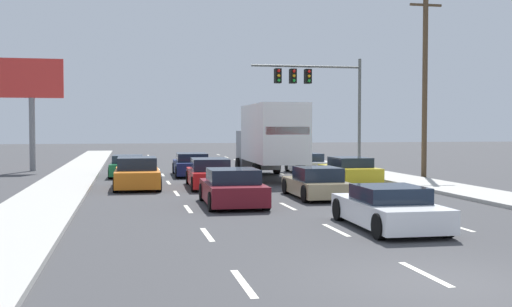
{
  "coord_description": "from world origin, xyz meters",
  "views": [
    {
      "loc": [
        -5.35,
        -9.84,
        2.71
      ],
      "look_at": [
        0.0,
        16.07,
        1.59
      ],
      "focal_mm": 43.8,
      "sensor_mm": 36.0,
      "label": 1
    }
  ],
  "objects": [
    {
      "name": "traffic_signal_mast",
      "position": [
        6.62,
        29.86,
        5.52
      ],
      "size": [
        7.52,
        0.69,
        7.27
      ],
      "color": "#595B56",
      "rests_on": "ground_plane"
    },
    {
      "name": "lane_markings",
      "position": [
        -0.0,
        23.18,
        0.0
      ],
      "size": [
        6.94,
        57.0,
        0.01
      ],
      "color": "silver",
      "rests_on": "ground_plane"
    },
    {
      "name": "car_white",
      "position": [
        1.48,
        5.68,
        0.53
      ],
      "size": [
        2.05,
        4.32,
        1.14
      ],
      "color": "white",
      "rests_on": "ground_plane"
    },
    {
      "name": "sidewalk_right",
      "position": [
        8.24,
        20.0,
        0.07
      ],
      "size": [
        2.59,
        80.0,
        0.14
      ],
      "primitive_type": "cube",
      "color": "#B2AFA8",
      "rests_on": "ground_plane"
    },
    {
      "name": "car_yellow",
      "position": [
        5.26,
        18.99,
        0.58
      ],
      "size": [
        1.99,
        4.42,
        1.24
      ],
      "color": "yellow",
      "rests_on": "ground_plane"
    },
    {
      "name": "car_navy",
      "position": [
        -1.86,
        24.81,
        0.59
      ],
      "size": [
        2.07,
        4.72,
        1.26
      ],
      "color": "#141E4C",
      "rests_on": "ground_plane"
    },
    {
      "name": "car_tan",
      "position": [
        1.71,
        12.95,
        0.54
      ],
      "size": [
        1.87,
        4.08,
        1.19
      ],
      "color": "tan",
      "rests_on": "ground_plane"
    },
    {
      "name": "car_silver",
      "position": [
        4.95,
        25.25,
        0.54
      ],
      "size": [
        1.97,
        4.61,
        1.18
      ],
      "color": "#B7BABF",
      "rests_on": "ground_plane"
    },
    {
      "name": "car_orange",
      "position": [
        -4.94,
        18.19,
        0.63
      ],
      "size": [
        2.03,
        4.57,
        1.38
      ],
      "color": "orange",
      "rests_on": "ground_plane"
    },
    {
      "name": "utility_pole_mid",
      "position": [
        10.39,
        21.35,
        5.07
      ],
      "size": [
        1.8,
        0.28,
        9.85
      ],
      "color": "brown",
      "rests_on": "ground_plane"
    },
    {
      "name": "ground_plane",
      "position": [
        0.0,
        25.0,
        0.0
      ],
      "size": [
        140.0,
        140.0,
        0.0
      ],
      "primitive_type": "plane",
      "color": "#3D3D3F"
    },
    {
      "name": "box_truck",
      "position": [
        1.92,
        21.77,
        2.17
      ],
      "size": [
        2.64,
        8.48,
        3.85
      ],
      "color": "white",
      "rests_on": "ground_plane"
    },
    {
      "name": "car_maroon",
      "position": [
        -1.8,
        11.34,
        0.58
      ],
      "size": [
        2.06,
        4.13,
        1.28
      ],
      "color": "maroon",
      "rests_on": "ground_plane"
    },
    {
      "name": "roadside_billboard",
      "position": [
        -11.08,
        30.55,
        4.87
      ],
      "size": [
        3.78,
        0.36,
        6.91
      ],
      "color": "slate",
      "rests_on": "ground_plane"
    },
    {
      "name": "sidewalk_left",
      "position": [
        -8.24,
        20.0,
        0.07
      ],
      "size": [
        2.59,
        80.0,
        0.14
      ],
      "primitive_type": "cube",
      "color": "#B2AFA8",
      "rests_on": "ground_plane"
    },
    {
      "name": "car_red",
      "position": [
        -1.75,
        17.87,
        0.6
      ],
      "size": [
        2.04,
        4.74,
        1.31
      ],
      "color": "red",
      "rests_on": "ground_plane"
    },
    {
      "name": "car_green",
      "position": [
        -5.33,
        24.94,
        0.55
      ],
      "size": [
        2.05,
        4.23,
        1.18
      ],
      "color": "#196B38",
      "rests_on": "ground_plane"
    }
  ]
}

